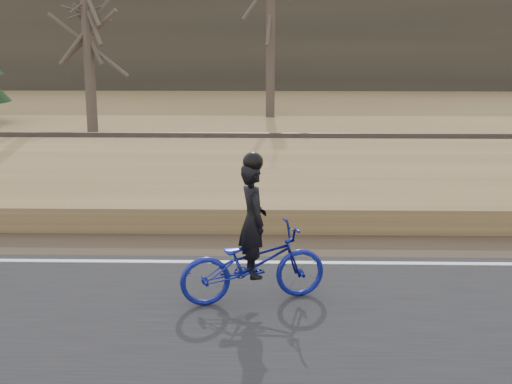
{
  "coord_description": "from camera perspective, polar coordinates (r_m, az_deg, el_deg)",
  "views": [
    {
      "loc": [
        3.52,
        -10.15,
        3.67
      ],
      "look_at": [
        3.29,
        0.5,
        1.1
      ],
      "focal_mm": 50.0,
      "sensor_mm": 36.0,
      "label": 1
    }
  ],
  "objects": [
    {
      "name": "bare_tree_center",
      "position": [
        27.74,
        1.17,
        14.13
      ],
      "size": [
        0.36,
        0.36,
        7.88
      ],
      "primitive_type": "cylinder",
      "color": "#50443B",
      "rests_on": "ground"
    },
    {
      "name": "railroad",
      "position": [
        18.75,
        -9.63,
        3.74
      ],
      "size": [
        120.0,
        2.4,
        0.29
      ],
      "color": "black",
      "rests_on": "ballast"
    },
    {
      "name": "cyclist",
      "position": [
        9.34,
        -0.24,
        -5.06
      ],
      "size": [
        2.05,
        1.19,
        2.0
      ],
      "rotation": [
        0.0,
        0.0,
        1.85
      ],
      "color": "navy",
      "rests_on": "road"
    },
    {
      "name": "ground",
      "position": [
        11.35,
        -16.99,
        -5.92
      ],
      "size": [
        120.0,
        120.0,
        0.0
      ],
      "primitive_type": "plane",
      "color": "olive",
      "rests_on": "ground"
    },
    {
      "name": "edge_line",
      "position": [
        11.51,
        -16.71,
        -5.28
      ],
      "size": [
        120.0,
        0.12,
        0.01
      ],
      "primitive_type": "cube",
      "color": "silver",
      "rests_on": "road"
    },
    {
      "name": "embankment",
      "position": [
        15.17,
        -12.21,
        0.11
      ],
      "size": [
        120.0,
        5.0,
        0.44
      ],
      "primitive_type": "cube",
      "color": "olive",
      "rests_on": "ground"
    },
    {
      "name": "treeline_backdrop",
      "position": [
        40.31,
        -3.88,
        12.6
      ],
      "size": [
        120.0,
        4.0,
        6.0
      ],
      "primitive_type": "cube",
      "color": "#383328",
      "rests_on": "ground"
    },
    {
      "name": "ballast",
      "position": [
        18.8,
        -9.59,
        2.83
      ],
      "size": [
        120.0,
        3.0,
        0.45
      ],
      "primitive_type": "cube",
      "color": "slate",
      "rests_on": "ground"
    },
    {
      "name": "bare_tree_near_left",
      "position": [
        24.49,
        -13.31,
        11.84
      ],
      "size": [
        0.36,
        0.36,
        6.16
      ],
      "primitive_type": "cylinder",
      "color": "#50443B",
      "rests_on": "ground"
    },
    {
      "name": "shoulder",
      "position": [
        12.43,
        -15.31,
        -4.01
      ],
      "size": [
        120.0,
        1.6,
        0.04
      ],
      "primitive_type": "cube",
      "color": "#473A2B",
      "rests_on": "ground"
    }
  ]
}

